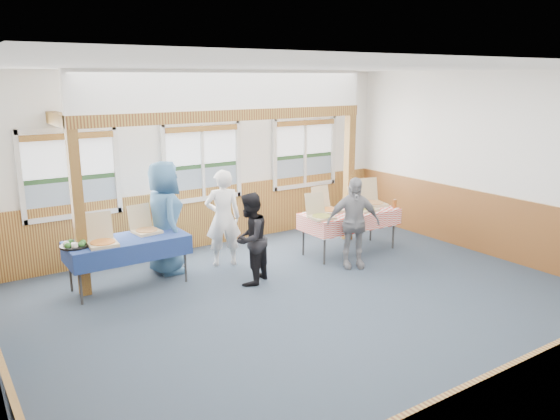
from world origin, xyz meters
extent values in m
plane|color=#293643|center=(0.00, 0.00, 0.00)|extent=(8.00, 8.00, 0.00)
plane|color=white|center=(0.00, 0.00, 3.20)|extent=(8.00, 8.00, 0.00)
plane|color=silver|center=(0.00, 3.50, 1.60)|extent=(8.00, 0.00, 8.00)
plane|color=silver|center=(4.00, 0.00, 1.60)|extent=(0.00, 8.00, 8.00)
cube|color=brown|center=(0.00, 3.48, 0.55)|extent=(7.98, 0.05, 1.10)
cube|color=brown|center=(3.98, 0.00, 0.55)|extent=(0.05, 6.98, 1.10)
cube|color=silver|center=(-2.30, 3.44, 0.91)|extent=(1.52, 0.05, 0.08)
cube|color=silver|center=(-2.30, 3.44, 2.29)|extent=(1.52, 0.05, 0.08)
cube|color=silver|center=(-3.04, 3.44, 1.60)|extent=(0.08, 0.05, 1.46)
cube|color=silver|center=(-1.56, 3.44, 1.60)|extent=(0.08, 0.05, 1.46)
cube|color=silver|center=(-2.30, 3.44, 1.60)|extent=(0.05, 0.05, 1.30)
cube|color=slate|center=(-2.30, 3.48, 1.21)|extent=(1.40, 0.02, 0.52)
cube|color=#1F3E1F|center=(-2.30, 3.48, 1.51)|extent=(1.40, 0.02, 0.08)
cube|color=silver|center=(-2.30, 3.48, 1.90)|extent=(1.40, 0.02, 0.70)
cube|color=brown|center=(-2.30, 3.42, 2.19)|extent=(1.40, 0.07, 0.10)
cube|color=silver|center=(0.00, 3.44, 0.91)|extent=(1.52, 0.05, 0.08)
cube|color=silver|center=(0.00, 3.44, 2.29)|extent=(1.52, 0.05, 0.08)
cube|color=silver|center=(-0.74, 3.44, 1.60)|extent=(0.08, 0.05, 1.46)
cube|color=silver|center=(0.74, 3.44, 1.60)|extent=(0.08, 0.05, 1.46)
cube|color=silver|center=(0.00, 3.44, 1.60)|extent=(0.05, 0.05, 1.30)
cube|color=slate|center=(0.00, 3.48, 1.21)|extent=(1.40, 0.02, 0.52)
cube|color=#1F3E1F|center=(0.00, 3.48, 1.51)|extent=(1.40, 0.02, 0.08)
cube|color=silver|center=(0.00, 3.48, 1.90)|extent=(1.40, 0.02, 0.70)
cube|color=brown|center=(0.00, 3.42, 2.19)|extent=(1.40, 0.07, 0.10)
cube|color=silver|center=(2.30, 3.44, 0.91)|extent=(1.52, 0.05, 0.08)
cube|color=silver|center=(2.30, 3.44, 2.29)|extent=(1.52, 0.05, 0.08)
cube|color=silver|center=(1.56, 3.44, 1.60)|extent=(0.08, 0.05, 1.46)
cube|color=silver|center=(3.04, 3.44, 1.60)|extent=(0.08, 0.05, 1.46)
cube|color=silver|center=(2.30, 3.44, 1.60)|extent=(0.05, 0.05, 1.30)
cube|color=slate|center=(2.30, 3.48, 1.21)|extent=(1.40, 0.02, 0.52)
cube|color=#1F3E1F|center=(2.30, 3.48, 1.51)|extent=(1.40, 0.02, 0.08)
cube|color=silver|center=(2.30, 3.48, 1.90)|extent=(1.40, 0.02, 0.70)
cube|color=brown|center=(2.30, 3.42, 2.19)|extent=(1.40, 0.07, 0.10)
cube|color=#542812|center=(-2.50, 2.30, 1.20)|extent=(0.15, 0.15, 2.40)
cube|color=#542812|center=(2.50, 2.30, 1.20)|extent=(0.15, 0.15, 2.40)
cube|color=#542812|center=(0.00, 2.30, 2.49)|extent=(5.15, 0.18, 0.18)
cylinder|color=#2E2E2E|center=(-2.64, 1.94, 0.36)|extent=(0.04, 0.04, 0.73)
cylinder|color=#2E2E2E|center=(-2.64, 2.52, 0.36)|extent=(0.04, 0.04, 0.73)
cylinder|color=#2E2E2E|center=(-1.07, 1.94, 0.36)|extent=(0.04, 0.04, 0.73)
cylinder|color=#2E2E2E|center=(-1.07, 2.52, 0.36)|extent=(0.04, 0.04, 0.73)
cube|color=#2E2E2E|center=(-1.86, 2.23, 0.73)|extent=(1.71, 0.76, 0.03)
cube|color=navy|center=(-1.86, 2.23, 0.75)|extent=(1.77, 0.82, 0.01)
cube|color=navy|center=(-1.86, 1.85, 0.61)|extent=(1.75, 0.07, 0.28)
cube|color=navy|center=(-1.86, 2.61, 0.61)|extent=(1.75, 0.07, 0.28)
cylinder|color=#2E2E2E|center=(1.21, 1.38, 0.36)|extent=(0.04, 0.04, 0.73)
cylinder|color=#2E2E2E|center=(1.21, 1.98, 0.36)|extent=(0.04, 0.04, 0.73)
cylinder|color=#2E2E2E|center=(2.82, 1.38, 0.36)|extent=(0.04, 0.04, 0.73)
cylinder|color=#2E2E2E|center=(2.82, 1.98, 0.36)|extent=(0.04, 0.04, 0.73)
cube|color=#2E2E2E|center=(2.01, 1.68, 0.73)|extent=(1.73, 0.73, 0.03)
cube|color=red|center=(2.01, 1.68, 0.75)|extent=(1.79, 0.79, 0.01)
cube|color=red|center=(2.01, 1.29, 0.61)|extent=(1.79, 0.01, 0.28)
cube|color=red|center=(2.01, 2.07, 0.61)|extent=(1.79, 0.01, 0.28)
cube|color=tan|center=(-2.26, 2.08, 0.78)|extent=(0.42, 0.42, 0.04)
cylinder|color=gold|center=(-2.26, 2.08, 0.81)|extent=(0.37, 0.37, 0.01)
cube|color=tan|center=(-2.24, 2.31, 0.99)|extent=(0.40, 0.12, 0.39)
cube|color=tan|center=(-1.51, 2.35, 0.78)|extent=(0.41, 0.41, 0.04)
cylinder|color=tan|center=(-1.51, 2.35, 0.81)|extent=(0.36, 0.36, 0.01)
cube|color=tan|center=(-1.53, 2.57, 0.98)|extent=(0.38, 0.13, 0.36)
cube|color=tan|center=(1.26, 1.54, 0.78)|extent=(0.40, 0.40, 0.04)
cylinder|color=gold|center=(1.26, 1.54, 0.81)|extent=(0.35, 0.35, 0.01)
cube|color=tan|center=(1.28, 1.76, 0.98)|extent=(0.38, 0.12, 0.36)
cube|color=tan|center=(1.66, 1.83, 0.78)|extent=(0.42, 0.42, 0.04)
cylinder|color=gold|center=(1.66, 1.83, 0.81)|extent=(0.37, 0.37, 0.01)
cube|color=tan|center=(1.64, 2.06, 0.99)|extent=(0.40, 0.12, 0.39)
cube|color=tan|center=(2.26, 1.56, 0.78)|extent=(0.39, 0.39, 0.04)
cylinder|color=gold|center=(2.26, 1.56, 0.81)|extent=(0.34, 0.34, 0.01)
cube|color=tan|center=(2.26, 1.79, 0.99)|extent=(0.38, 0.09, 0.38)
cube|color=tan|center=(2.66, 1.78, 0.78)|extent=(0.52, 0.52, 0.05)
cylinder|color=tan|center=(2.66, 1.78, 0.81)|extent=(0.46, 0.46, 0.01)
cube|color=tan|center=(2.73, 2.03, 1.02)|extent=(0.44, 0.21, 0.42)
cylinder|color=black|center=(-2.61, 2.23, 0.77)|extent=(0.41, 0.41, 0.03)
cylinder|color=silver|center=(-2.61, 2.23, 0.80)|extent=(0.09, 0.09, 0.04)
sphere|color=#316A28|center=(-2.49, 2.23, 0.80)|extent=(0.09, 0.09, 0.09)
sphere|color=beige|center=(-2.54, 2.32, 0.80)|extent=(0.09, 0.09, 0.09)
sphere|color=#316A28|center=(-2.63, 2.34, 0.80)|extent=(0.09, 0.09, 0.09)
sphere|color=beige|center=(-2.71, 2.28, 0.80)|extent=(0.09, 0.09, 0.09)
sphere|color=#316A28|center=(-2.71, 2.18, 0.80)|extent=(0.09, 0.09, 0.09)
sphere|color=beige|center=(-2.63, 2.12, 0.80)|extent=(0.09, 0.09, 0.09)
sphere|color=#316A28|center=(-2.54, 2.14, 0.80)|extent=(0.09, 0.09, 0.09)
cylinder|color=brown|center=(2.86, 1.43, 0.83)|extent=(0.07, 0.07, 0.15)
imported|color=silver|center=(-0.20, 2.31, 0.81)|extent=(0.69, 0.56, 1.63)
imported|color=black|center=(-0.27, 1.34, 0.71)|extent=(0.87, 0.82, 1.42)
imported|color=#345D84|center=(-1.14, 2.51, 0.91)|extent=(0.67, 0.94, 1.82)
imported|color=gray|center=(1.53, 1.04, 0.76)|extent=(0.96, 0.74, 1.51)
camera|label=1|loc=(-4.27, -5.48, 3.09)|focal=35.00mm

